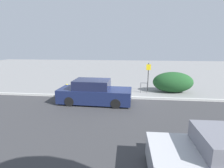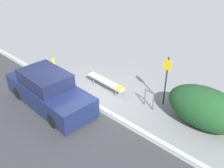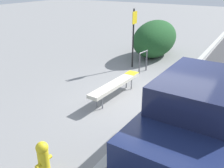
{
  "view_description": "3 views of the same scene",
  "coord_description": "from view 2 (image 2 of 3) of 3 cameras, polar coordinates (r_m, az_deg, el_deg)",
  "views": [
    {
      "loc": [
        1.23,
        -11.96,
        3.76
      ],
      "look_at": [
        -0.07,
        0.33,
        0.94
      ],
      "focal_mm": 28.0,
      "sensor_mm": 36.0,
      "label": 1
    },
    {
      "loc": [
        7.36,
        -6.12,
        6.43
      ],
      "look_at": [
        0.43,
        1.23,
        0.57
      ],
      "focal_mm": 40.0,
      "sensor_mm": 36.0,
      "label": 2
    },
    {
      "loc": [
        -6.04,
        -2.06,
        3.33
      ],
      "look_at": [
        -0.65,
        1.17,
        0.67
      ],
      "focal_mm": 40.0,
      "sensor_mm": 36.0,
      "label": 3
    }
  ],
  "objects": [
    {
      "name": "curb",
      "position": [
        11.49,
        -5.79,
        -3.7
      ],
      "size": [
        60.0,
        0.2,
        0.13
      ],
      "color": "#B7B7B2",
      "rests_on": "ground_plane"
    },
    {
      "name": "bench",
      "position": [
        12.16,
        -1.45,
        0.53
      ],
      "size": [
        2.31,
        0.47,
        0.49
      ],
      "rotation": [
        0.0,
        0.0,
        -0.05
      ],
      "color": "gray",
      "rests_on": "ground_plane"
    },
    {
      "name": "shrub_hedge",
      "position": [
        10.27,
        20.61,
        -5.22
      ],
      "size": [
        3.14,
        1.68,
        1.63
      ],
      "color": "#1E4C23",
      "rests_on": "ground_plane"
    },
    {
      "name": "parked_car_near",
      "position": [
        11.29,
        -14.31,
        -1.49
      ],
      "size": [
        4.71,
        1.87,
        1.55
      ],
      "rotation": [
        0.0,
        0.0,
        -0.03
      ],
      "color": "black",
      "rests_on": "ground_plane"
    },
    {
      "name": "sign_post",
      "position": [
        10.79,
        12.28,
        1.49
      ],
      "size": [
        0.36,
        0.08,
        2.3
      ],
      "color": "black",
      "rests_on": "ground_plane"
    },
    {
      "name": "bike_rack",
      "position": [
        10.94,
        8.53,
        -3.06
      ],
      "size": [
        0.55,
        0.12,
        0.83
      ],
      "rotation": [
        0.0,
        0.0,
        -0.14
      ],
      "color": "#515156",
      "rests_on": "ground_plane"
    },
    {
      "name": "ground_plane",
      "position": [
        11.53,
        -5.78,
        -3.97
      ],
      "size": [
        60.0,
        60.0,
        0.0
      ],
      "primitive_type": "plane",
      "color": "gray"
    },
    {
      "name": "fire_hydrant",
      "position": [
        14.32,
        -13.28,
        4.38
      ],
      "size": [
        0.36,
        0.22,
        0.77
      ],
      "color": "gold",
      "rests_on": "ground_plane"
    }
  ]
}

